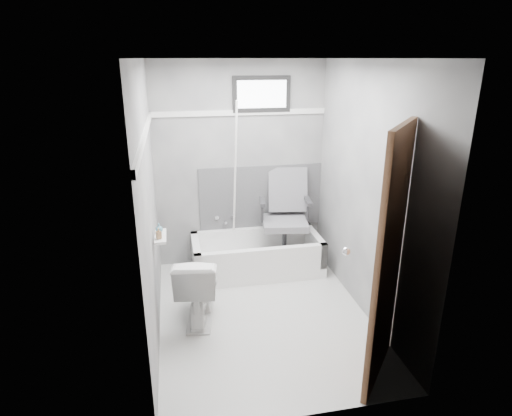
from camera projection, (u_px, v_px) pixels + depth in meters
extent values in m
plane|color=white|center=(263.00, 314.00, 4.24)|extent=(2.60, 2.60, 0.00)
plane|color=silver|center=(264.00, 58.00, 3.44)|extent=(2.60, 2.60, 0.00)
cube|color=slate|center=(240.00, 166.00, 5.04)|extent=(2.00, 0.02, 2.40)
cube|color=slate|center=(308.00, 264.00, 2.64)|extent=(2.00, 0.02, 2.40)
cube|color=slate|center=(149.00, 207.00, 3.65)|extent=(0.02, 2.60, 2.40)
cube|color=slate|center=(367.00, 193.00, 4.02)|extent=(0.02, 2.60, 2.40)
imported|color=white|center=(198.00, 287.00, 4.07)|extent=(0.50, 0.76, 0.69)
cube|color=#4C4C4F|center=(261.00, 197.00, 5.21)|extent=(1.50, 0.02, 0.78)
cube|color=white|center=(240.00, 113.00, 4.82)|extent=(2.00, 0.02, 0.06)
cube|color=white|center=(145.00, 134.00, 3.45)|extent=(0.02, 2.60, 0.06)
cylinder|color=white|center=(235.00, 184.00, 4.85)|extent=(0.02, 0.50, 1.90)
cube|color=white|center=(160.00, 236.00, 3.81)|extent=(0.10, 0.32, 0.02)
imported|color=#936E49|center=(159.00, 233.00, 3.71)|extent=(0.05, 0.05, 0.09)
imported|color=teal|center=(159.00, 228.00, 3.84)|extent=(0.09, 0.09, 0.09)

